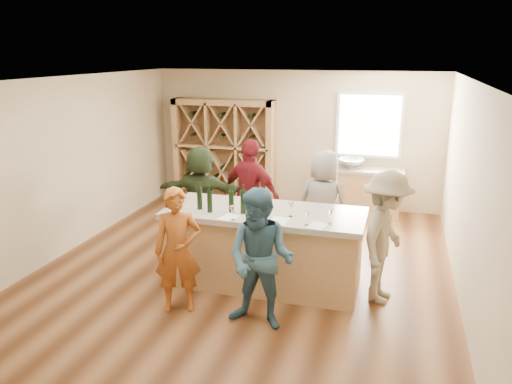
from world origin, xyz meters
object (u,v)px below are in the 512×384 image
(wine_bottle_e, at_px, (243,202))
(person_server, at_px, (385,237))
(wine_rack, at_px, (224,151))
(person_far_right, at_px, (323,205))
(wine_bottle_a, at_px, (200,199))
(person_far_left, at_px, (201,195))
(person_near_right, at_px, (261,260))
(sink, at_px, (351,163))
(wine_bottle_b, at_px, (210,202))
(tasting_counter_base, at_px, (264,250))
(person_far_mid, at_px, (251,195))
(person_near_left, at_px, (178,250))
(wine_bottle_d, at_px, (231,202))

(wine_bottle_e, xyz_separation_m, person_server, (1.86, 0.16, -0.37))
(wine_rack, height_order, person_far_right, wine_rack)
(wine_bottle_a, xyz_separation_m, wine_bottle_e, (0.63, -0.01, 0.01))
(person_far_left, bearing_deg, person_server, 151.57)
(wine_bottle_e, distance_m, person_near_right, 1.10)
(sink, relative_size, wine_bottle_b, 1.91)
(person_near_right, relative_size, person_server, 0.97)
(tasting_counter_base, height_order, person_far_mid, person_far_mid)
(wine_bottle_a, height_order, person_near_left, person_near_left)
(person_far_left, bearing_deg, wine_rack, -85.14)
(wine_rack, bearing_deg, person_near_left, -77.26)
(wine_bottle_b, xyz_separation_m, wine_bottle_e, (0.45, 0.07, 0.02))
(person_near_right, bearing_deg, wine_bottle_e, 124.64)
(wine_bottle_a, height_order, wine_bottle_b, wine_bottle_a)
(person_far_right, bearing_deg, person_near_left, 67.76)
(wine_bottle_e, bearing_deg, tasting_counter_base, 37.94)
(wine_bottle_e, bearing_deg, person_near_left, -126.66)
(person_near_right, bearing_deg, wine_bottle_d, 131.93)
(sink, relative_size, wine_bottle_d, 1.92)
(sink, height_order, person_far_mid, person_far_mid)
(wine_bottle_e, xyz_separation_m, person_near_right, (0.49, -0.90, -0.39))
(wine_bottle_b, xyz_separation_m, person_far_right, (1.32, 1.42, -0.36))
(tasting_counter_base, xyz_separation_m, person_server, (1.61, -0.03, 0.37))
(wine_rack, xyz_separation_m, wine_bottle_d, (1.48, -3.86, 0.12))
(wine_rack, distance_m, person_far_right, 3.59)
(person_near_right, relative_size, person_far_left, 1.00)
(wine_bottle_d, xyz_separation_m, person_near_left, (-0.42, -0.82, -0.42))
(wine_bottle_d, height_order, person_near_right, person_near_right)
(wine_bottle_b, relative_size, person_near_right, 0.17)
(wine_bottle_e, height_order, person_near_left, person_near_left)
(person_far_mid, bearing_deg, person_server, 170.06)
(wine_bottle_d, distance_m, person_far_mid, 1.40)
(wine_bottle_e, relative_size, person_server, 0.18)
(sink, relative_size, person_near_left, 0.34)
(sink, xyz_separation_m, person_far_right, (-0.17, -2.47, -0.15))
(wine_rack, relative_size, sink, 4.06)
(tasting_counter_base, height_order, wine_bottle_a, wine_bottle_a)
(person_far_right, bearing_deg, wine_bottle_b, 59.14)
(tasting_counter_base, distance_m, person_far_left, 1.94)
(person_server, relative_size, person_far_left, 1.04)
(wine_bottle_b, bearing_deg, person_far_left, 116.38)
(person_far_right, bearing_deg, wine_bottle_e, 69.15)
(person_server, bearing_deg, person_far_mid, 73.49)
(tasting_counter_base, xyz_separation_m, person_far_mid, (-0.55, 1.19, 0.42))
(wine_bottle_a, height_order, person_near_right, person_near_right)
(sink, xyz_separation_m, wine_bottle_a, (-1.67, -3.80, 0.22))
(tasting_counter_base, bearing_deg, person_server, -0.94)
(sink, height_order, person_far_right, person_far_right)
(person_near_left, height_order, person_far_left, person_far_left)
(tasting_counter_base, distance_m, wine_bottle_a, 1.15)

